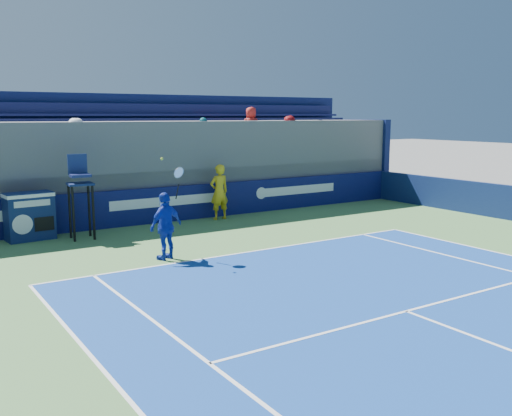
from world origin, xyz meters
TOP-DOWN VIEW (x-y plane):
  - ball_person at (1.75, 16.53)m, footprint 0.71×0.47m
  - back_hoarding at (0.00, 17.10)m, footprint 20.40×0.21m
  - match_clock at (-4.48, 16.63)m, footprint 1.38×0.83m
  - umpire_chair at (-3.18, 15.97)m, footprint 0.75×0.75m
  - tennis_player at (-2.10, 12.38)m, footprint 1.08×0.73m
  - stadium_seating at (0.02, 19.14)m, footprint 21.00×4.05m

SIDE VIEW (x-z plane):
  - back_hoarding at x=0.00m, z-range 0.00..1.20m
  - match_clock at x=-4.48m, z-range 0.04..1.44m
  - tennis_player at x=-2.10m, z-range -0.42..2.15m
  - ball_person at x=1.75m, z-range 0.01..1.92m
  - umpire_chair at x=-3.18m, z-range 0.29..2.77m
  - stadium_seating at x=0.02m, z-range -0.36..4.04m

